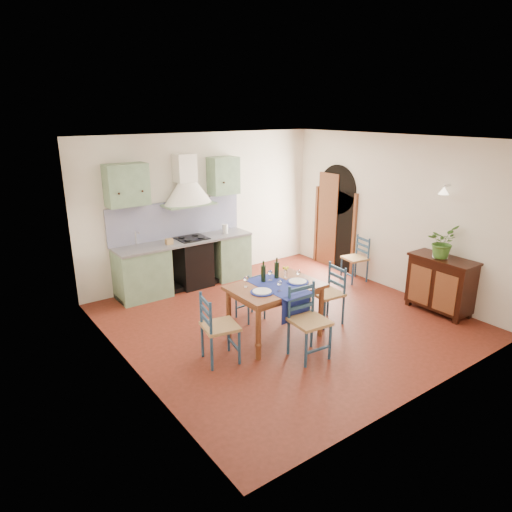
{
  "coord_description": "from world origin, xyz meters",
  "views": [
    {
      "loc": [
        -4.24,
        -5.09,
        3.19
      ],
      "look_at": [
        -0.35,
        0.3,
        1.05
      ],
      "focal_mm": 32.0,
      "sensor_mm": 36.0,
      "label": 1
    }
  ],
  "objects_px": {
    "dining_table": "(276,291)",
    "sideboard": "(441,283)",
    "potted_plant": "(442,242)",
    "chair_near": "(308,321)"
  },
  "relations": [
    {
      "from": "dining_table",
      "to": "potted_plant",
      "type": "height_order",
      "value": "potted_plant"
    },
    {
      "from": "dining_table",
      "to": "sideboard",
      "type": "bearing_deg",
      "value": -17.39
    },
    {
      "from": "chair_near",
      "to": "dining_table",
      "type": "bearing_deg",
      "value": 92.55
    },
    {
      "from": "potted_plant",
      "to": "dining_table",
      "type": "bearing_deg",
      "value": 163.38
    },
    {
      "from": "dining_table",
      "to": "chair_near",
      "type": "relative_size",
      "value": 1.31
    },
    {
      "from": "dining_table",
      "to": "sideboard",
      "type": "xyz_separation_m",
      "value": [
        2.75,
        -0.86,
        -0.22
      ]
    },
    {
      "from": "chair_near",
      "to": "sideboard",
      "type": "xyz_separation_m",
      "value": [
        2.72,
        -0.2,
        -0.0
      ]
    },
    {
      "from": "dining_table",
      "to": "potted_plant",
      "type": "bearing_deg",
      "value": -16.62
    },
    {
      "from": "chair_near",
      "to": "potted_plant",
      "type": "xyz_separation_m",
      "value": [
        2.68,
        -0.15,
        0.68
      ]
    },
    {
      "from": "dining_table",
      "to": "chair_near",
      "type": "distance_m",
      "value": 0.69
    }
  ]
}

